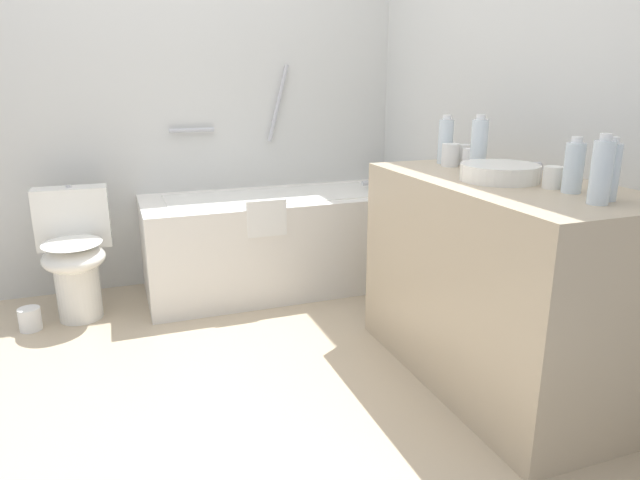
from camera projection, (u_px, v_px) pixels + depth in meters
ground_plane at (217, 378)px, 2.47m from camera, size 3.91×3.91×0.00m
wall_back_tiled at (164, 91)px, 3.38m from camera, size 3.31×0.10×2.38m
wall_right_mirror at (525, 94)px, 2.64m from camera, size 0.10×3.07×2.38m
bathtub at (277, 238)px, 3.47m from camera, size 1.58×0.67×1.34m
toilet at (75, 253)px, 3.03m from camera, size 0.38×0.48×0.70m
vanity_counter at (498, 283)px, 2.37m from camera, size 0.63×1.26×0.87m
sink_basin at (500, 172)px, 2.24m from camera, size 0.31×0.31×0.07m
sink_faucet at (537, 171)px, 2.30m from camera, size 0.12×0.15×0.07m
water_bottle_0 at (446, 141)px, 2.67m from camera, size 0.07×0.07×0.23m
water_bottle_1 at (479, 145)px, 2.45m from camera, size 0.07×0.07×0.25m
water_bottle_2 at (574, 167)px, 1.99m from camera, size 0.07×0.07×0.20m
water_bottle_3 at (601, 172)px, 1.81m from camera, size 0.07×0.07×0.23m
water_bottle_4 at (609, 171)px, 1.87m from camera, size 0.07×0.07×0.21m
drinking_glass_0 at (469, 159)px, 2.54m from camera, size 0.06×0.06×0.09m
drinking_glass_1 at (463, 154)px, 2.66m from camera, size 0.07×0.07×0.09m
drinking_glass_2 at (553, 177)px, 2.09m from camera, size 0.07×0.07×0.08m
drinking_glass_3 at (450, 155)px, 2.60m from camera, size 0.08×0.08×0.10m
toilet_paper_roll at (30, 319)px, 2.92m from camera, size 0.11×0.11×0.12m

